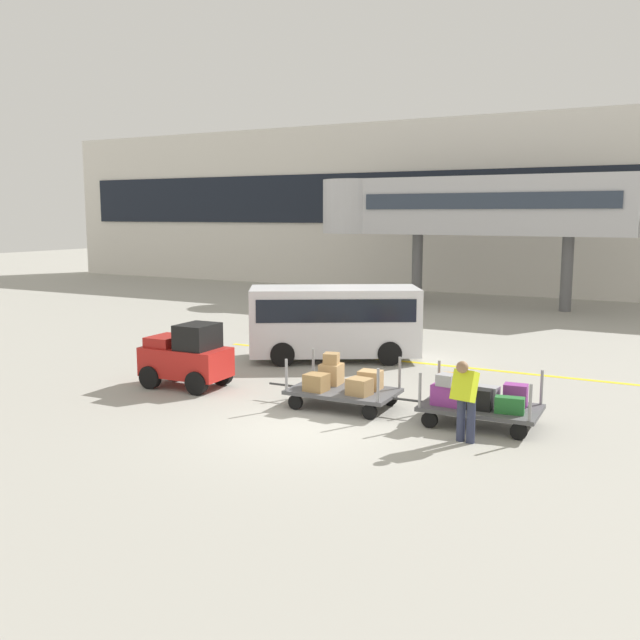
{
  "coord_description": "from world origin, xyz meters",
  "views": [
    {
      "loc": [
        6.59,
        -11.8,
        4.18
      ],
      "look_at": [
        -2.01,
        4.26,
        1.44
      ],
      "focal_mm": 39.61,
      "sensor_mm": 36.0,
      "label": 1
    }
  ],
  "objects_px": {
    "baggage_cart_middle": "(477,400)",
    "shuttle_van": "(334,317)",
    "baggage_handler": "(465,397)",
    "safety_cone_far": "(261,324)",
    "baggage_tug": "(187,357)",
    "baggage_cart_lead": "(343,385)"
  },
  "relations": [
    {
      "from": "baggage_cart_middle",
      "to": "shuttle_van",
      "type": "height_order",
      "value": "shuttle_van"
    },
    {
      "from": "baggage_handler",
      "to": "safety_cone_far",
      "type": "height_order",
      "value": "baggage_handler"
    },
    {
      "from": "baggage_tug",
      "to": "shuttle_van",
      "type": "relative_size",
      "value": 0.42
    },
    {
      "from": "baggage_tug",
      "to": "safety_cone_far",
      "type": "xyz_separation_m",
      "value": [
        -2.87,
        7.77,
        -0.48
      ]
    },
    {
      "from": "baggage_handler",
      "to": "safety_cone_far",
      "type": "relative_size",
      "value": 2.84
    },
    {
      "from": "baggage_cart_middle",
      "to": "safety_cone_far",
      "type": "relative_size",
      "value": 5.5
    },
    {
      "from": "baggage_cart_middle",
      "to": "safety_cone_far",
      "type": "distance_m",
      "value": 12.47
    },
    {
      "from": "baggage_cart_lead",
      "to": "baggage_handler",
      "type": "relative_size",
      "value": 1.93
    },
    {
      "from": "shuttle_van",
      "to": "safety_cone_far",
      "type": "bearing_deg",
      "value": 145.34
    },
    {
      "from": "baggage_tug",
      "to": "baggage_cart_middle",
      "type": "xyz_separation_m",
      "value": [
        7.08,
        0.26,
        -0.24
      ]
    },
    {
      "from": "safety_cone_far",
      "to": "baggage_handler",
      "type": "bearing_deg",
      "value": -40.97
    },
    {
      "from": "shuttle_van",
      "to": "baggage_cart_middle",
      "type": "bearing_deg",
      "value": -38.9
    },
    {
      "from": "safety_cone_far",
      "to": "baggage_cart_lead",
      "type": "bearing_deg",
      "value": -47.29
    },
    {
      "from": "baggage_handler",
      "to": "shuttle_van",
      "type": "bearing_deg",
      "value": 134.64
    },
    {
      "from": "baggage_cart_middle",
      "to": "baggage_tug",
      "type": "bearing_deg",
      "value": -177.93
    },
    {
      "from": "baggage_tug",
      "to": "safety_cone_far",
      "type": "height_order",
      "value": "baggage_tug"
    },
    {
      "from": "baggage_cart_middle",
      "to": "safety_cone_far",
      "type": "xyz_separation_m",
      "value": [
        -9.96,
        7.51,
        -0.23
      ]
    },
    {
      "from": "baggage_cart_lead",
      "to": "baggage_handler",
      "type": "xyz_separation_m",
      "value": [
        3.06,
        -1.15,
        0.37
      ]
    },
    {
      "from": "baggage_tug",
      "to": "baggage_handler",
      "type": "bearing_deg",
      "value": -7.69
    },
    {
      "from": "baggage_tug",
      "to": "shuttle_van",
      "type": "height_order",
      "value": "shuttle_van"
    },
    {
      "from": "baggage_handler",
      "to": "safety_cone_far",
      "type": "bearing_deg",
      "value": 139.03
    },
    {
      "from": "safety_cone_far",
      "to": "baggage_cart_middle",
      "type": "bearing_deg",
      "value": -37.04
    }
  ]
}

